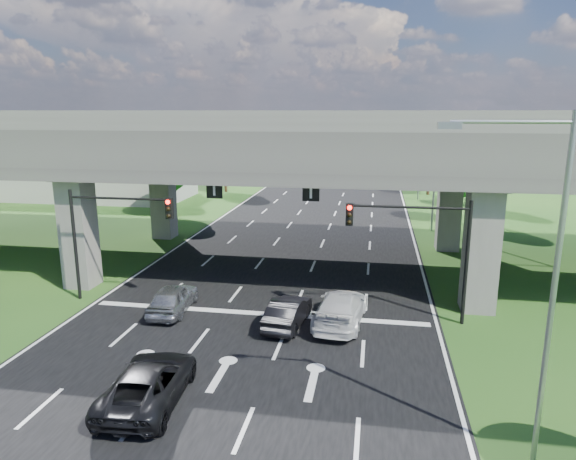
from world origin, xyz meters
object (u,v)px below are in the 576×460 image
(streetlight_near, at_px, (540,269))
(car_white, at_px, (341,308))
(streetlight_beyond, at_px, (417,148))
(car_trailing, at_px, (149,383))
(streetlight_far, at_px, (431,162))
(car_dark, at_px, (288,312))
(signal_right, at_px, (420,238))
(signal_left, at_px, (111,225))
(car_silver, at_px, (173,298))

(streetlight_near, distance_m, car_white, 11.87)
(streetlight_beyond, bearing_deg, car_trailing, -104.89)
(streetlight_far, relative_size, car_dark, 2.44)
(car_trailing, bearing_deg, car_dark, -120.61)
(signal_right, distance_m, car_dark, 7.15)
(streetlight_beyond, bearing_deg, car_dark, -102.41)
(streetlight_near, distance_m, streetlight_beyond, 46.00)
(car_trailing, bearing_deg, streetlight_far, -116.27)
(streetlight_far, bearing_deg, signal_left, -131.78)
(streetlight_near, height_order, streetlight_far, same)
(car_trailing, bearing_deg, signal_left, -60.07)
(car_silver, xyz_separation_m, car_trailing, (2.36, -7.98, -0.00))
(signal_right, height_order, car_dark, signal_right)
(signal_right, bearing_deg, car_white, -165.29)
(streetlight_beyond, distance_m, car_white, 37.80)
(streetlight_near, height_order, car_silver, streetlight_near)
(car_dark, bearing_deg, streetlight_far, -105.07)
(signal_right, bearing_deg, car_silver, -175.52)
(car_dark, relative_size, car_trailing, 0.80)
(signal_left, bearing_deg, streetlight_near, -29.02)
(streetlight_near, bearing_deg, car_white, 123.09)
(car_dark, bearing_deg, car_white, -157.72)
(streetlight_far, xyz_separation_m, streetlight_beyond, (0.00, 16.00, 0.00))
(streetlight_beyond, relative_size, car_trailing, 1.96)
(streetlight_far, bearing_deg, car_silver, -124.28)
(car_silver, distance_m, car_white, 8.45)
(car_silver, bearing_deg, car_trailing, 103.32)
(signal_right, height_order, car_silver, signal_right)
(streetlight_far, relative_size, car_white, 1.89)
(streetlight_far, height_order, car_silver, streetlight_far)
(car_dark, relative_size, car_white, 0.77)
(signal_left, distance_m, car_silver, 5.08)
(streetlight_near, bearing_deg, car_dark, 135.05)
(streetlight_beyond, distance_m, car_dark, 38.96)
(car_silver, bearing_deg, streetlight_far, -127.41)
(car_silver, relative_size, car_trailing, 0.82)
(signal_right, bearing_deg, signal_left, 180.00)
(car_silver, xyz_separation_m, car_white, (8.45, 0.00, 0.06))
(streetlight_far, height_order, streetlight_beyond, same)
(car_dark, height_order, car_trailing, car_trailing)
(signal_right, xyz_separation_m, car_trailing, (-9.69, -8.92, -3.45))
(car_dark, bearing_deg, car_silver, -0.97)
(signal_left, height_order, car_dark, signal_left)
(car_white, relative_size, car_trailing, 1.04)
(signal_left, relative_size, car_trailing, 1.17)
(car_silver, relative_size, car_dark, 1.02)
(streetlight_near, xyz_separation_m, car_trailing, (-11.96, 1.02, -5.11))
(signal_left, xyz_separation_m, streetlight_beyond, (17.92, 36.06, 1.66))
(signal_right, xyz_separation_m, car_silver, (-12.04, -0.94, -3.44))
(signal_left, distance_m, streetlight_far, 26.95)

